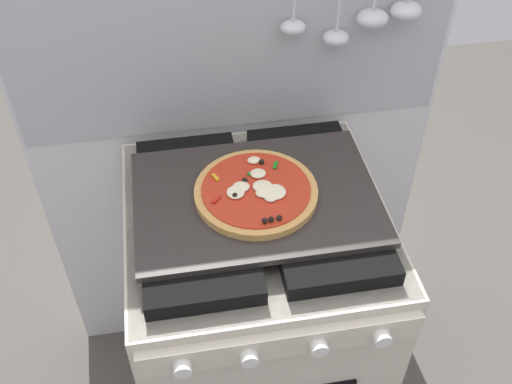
# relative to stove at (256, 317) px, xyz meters

# --- Properties ---
(kitchen_backsplash) EXTENTS (1.10, 0.09, 1.55)m
(kitchen_backsplash) POSITION_rel_stove_xyz_m (0.00, 0.34, 0.34)
(kitchen_backsplash) COLOR silver
(kitchen_backsplash) RESTS_ON ground_plane
(stove) EXTENTS (0.60, 0.64, 0.90)m
(stove) POSITION_rel_stove_xyz_m (0.00, 0.00, 0.00)
(stove) COLOR beige
(stove) RESTS_ON ground_plane
(baking_tray) EXTENTS (0.54, 0.38, 0.02)m
(baking_tray) POSITION_rel_stove_xyz_m (0.00, 0.00, 0.46)
(baking_tray) COLOR #2D2826
(baking_tray) RESTS_ON stove
(pizza_left) EXTENTS (0.27, 0.27, 0.03)m
(pizza_left) POSITION_rel_stove_xyz_m (0.00, -0.00, 0.48)
(pizza_left) COLOR tan
(pizza_left) RESTS_ON baking_tray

